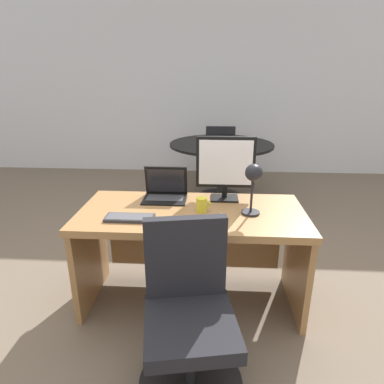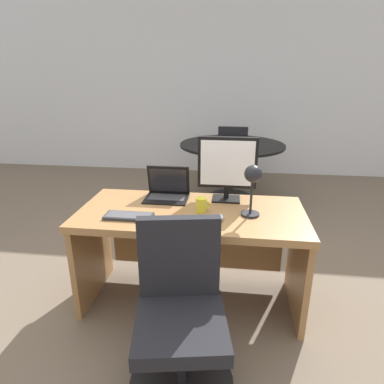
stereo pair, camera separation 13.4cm
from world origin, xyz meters
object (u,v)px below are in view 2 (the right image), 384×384
at_px(desk, 192,234).
at_px(coffee_mug, 201,205).
at_px(monitor, 227,165).
at_px(keyboard, 129,216).
at_px(office_chair, 181,324).
at_px(desk_lamp, 253,180).
at_px(meeting_table, 232,158).
at_px(laptop, 168,188).
at_px(mouse, 220,217).
at_px(meeting_chair_near, 232,157).

xyz_separation_m(desk, coffee_mug, (0.07, -0.05, 0.24)).
relative_size(monitor, keyboard, 1.49).
bearing_deg(office_chair, keyboard, 129.85).
height_order(desk_lamp, meeting_table, desk_lamp).
bearing_deg(laptop, office_chair, -75.21).
distance_m(desk, monitor, 0.55).
distance_m(mouse, meeting_table, 2.30).
bearing_deg(desk, meeting_chair_near, 85.27).
bearing_deg(desk_lamp, mouse, -157.88).
height_order(keyboard, mouse, mouse).
bearing_deg(keyboard, coffee_mug, 19.14).
relative_size(mouse, coffee_mug, 0.82).
bearing_deg(laptop, keyboard, -113.03).
xyz_separation_m(desk, meeting_table, (0.25, 2.12, 0.04)).
relative_size(desk, meeting_table, 1.14).
height_order(laptop, office_chair, laptop).
bearing_deg(meeting_chair_near, coffee_mug, -93.37).
relative_size(desk, office_chair, 1.68).
height_order(desk_lamp, meeting_chair_near, desk_lamp).
height_order(coffee_mug, office_chair, office_chair).
bearing_deg(desk_lamp, keyboard, -171.51).
xyz_separation_m(laptop, meeting_chair_near, (0.46, 2.82, -0.44)).
distance_m(desk, office_chair, 0.72).
distance_m(monitor, coffee_mug, 0.36).
bearing_deg(meeting_chair_near, mouse, -90.92).
distance_m(coffee_mug, office_chair, 0.77).
bearing_deg(mouse, monitor, 85.55).
bearing_deg(desk, coffee_mug, -37.09).
xyz_separation_m(desk, mouse, (0.20, -0.17, 0.21)).
relative_size(keyboard, coffee_mug, 3.13).
relative_size(mouse, meeting_chair_near, 0.09).
bearing_deg(keyboard, meeting_table, 74.88).
xyz_separation_m(desk, desk_lamp, (0.39, -0.09, 0.44)).
height_order(monitor, desk_lamp, monitor).
bearing_deg(desk_lamp, desk, 166.59).
distance_m(desk_lamp, coffee_mug, 0.38).
height_order(laptop, keyboard, laptop).
bearing_deg(coffee_mug, desk, 142.91).
distance_m(desk, laptop, 0.39).
height_order(desk_lamp, coffee_mug, desk_lamp).
distance_m(keyboard, office_chair, 0.75).
bearing_deg(coffee_mug, meeting_chair_near, 86.63).
distance_m(desk, mouse, 0.34).
distance_m(monitor, meeting_chair_near, 2.89).
relative_size(monitor, meeting_table, 0.35).
bearing_deg(meeting_chair_near, office_chair, -93.40).
relative_size(keyboard, meeting_table, 0.23).
bearing_deg(laptop, desk_lamp, -26.00).
relative_size(monitor, coffee_mug, 4.68).
bearing_deg(meeting_chair_near, monitor, -90.46).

